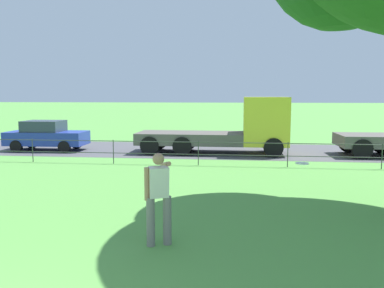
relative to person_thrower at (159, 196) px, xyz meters
The scene contains 6 objects.
street_strip 13.47m from the person_thrower, 98.25° to the left, with size 80.00×6.10×0.01m, color #4C4C51.
park_fence 8.97m from the person_thrower, 102.43° to the left, with size 32.06×0.04×1.00m.
person_thrower is the anchor object (origin of this frame).
frisbee 3.02m from the person_thrower, 21.05° to the left, with size 0.33×0.33×0.03m.
car_blue_center 14.86m from the person_thrower, 124.42° to the left, with size 4.05×1.90×1.54m.
flatbed_truck_left 12.39m from the person_thrower, 84.14° to the left, with size 7.30×2.42×2.75m.
Camera 1 is at (3.43, -2.95, 2.84)m, focal length 37.45 mm.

